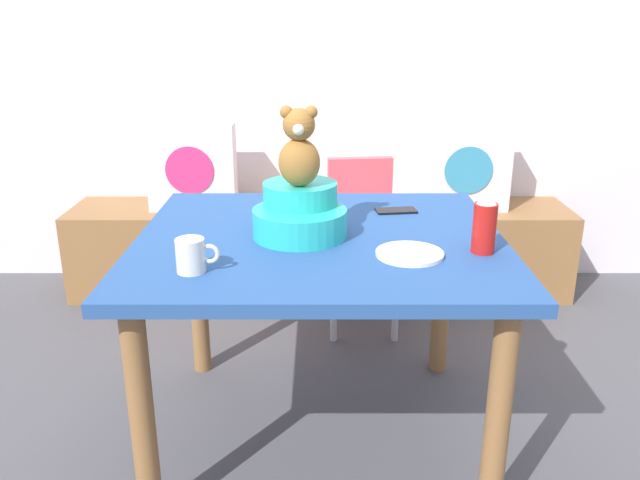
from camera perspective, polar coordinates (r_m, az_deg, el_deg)
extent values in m
plane|color=#4C4C51|center=(2.39, 0.00, -16.64)|extent=(8.00, 8.00, 0.00)
cube|color=silver|center=(3.47, -0.05, 17.62)|extent=(4.40, 0.10, 2.60)
cube|color=olive|center=(3.41, -0.04, -0.80)|extent=(2.60, 0.44, 0.46)
cube|color=silver|center=(3.33, -11.39, 6.39)|extent=(0.44, 0.14, 0.44)
cylinder|color=#E02D72|center=(3.26, -11.63, 6.10)|extent=(0.24, 0.01, 0.24)
cube|color=silver|center=(3.35, 12.81, 6.37)|extent=(0.44, 0.14, 0.44)
cylinder|color=teal|center=(3.28, 13.08, 6.07)|extent=(0.24, 0.01, 0.24)
cube|color=#53BB9A|center=(3.33, 1.85, 3.56)|extent=(0.20, 0.14, 0.08)
cube|color=#264C8C|center=(2.05, 0.01, -0.13)|extent=(1.17, 1.04, 0.04)
cylinder|color=olive|center=(1.90, -15.57, -15.14)|extent=(0.07, 0.07, 0.70)
cylinder|color=olive|center=(1.90, 15.62, -15.10)|extent=(0.07, 0.07, 0.70)
cylinder|color=olive|center=(2.63, -10.85, -4.62)|extent=(0.07, 0.07, 0.70)
cylinder|color=olive|center=(2.63, 10.82, -4.61)|extent=(0.07, 0.07, 0.70)
cylinder|color=#D84C59|center=(2.90, 3.96, 1.35)|extent=(0.34, 0.34, 0.10)
cube|color=#D84C59|center=(2.99, 3.55, 5.09)|extent=(0.30, 0.08, 0.24)
cube|color=white|center=(2.71, 4.66, 1.49)|extent=(0.32, 0.23, 0.02)
cylinder|color=silver|center=(2.86, 1.21, -4.85)|extent=(0.03, 0.03, 0.46)
cylinder|color=silver|center=(2.88, 6.80, -4.82)|extent=(0.03, 0.03, 0.46)
cylinder|color=silver|center=(3.12, 1.10, -2.75)|extent=(0.03, 0.03, 0.46)
cylinder|color=silver|center=(3.14, 6.22, -2.73)|extent=(0.03, 0.03, 0.46)
cylinder|color=#23B4AB|center=(2.03, -1.81, 1.55)|extent=(0.30, 0.30, 0.09)
cylinder|color=#23B4AB|center=(2.06, -1.79, 4.18)|extent=(0.24, 0.24, 0.07)
ellipsoid|color=olive|center=(2.00, -1.86, 6.93)|extent=(0.13, 0.11, 0.15)
sphere|color=olive|center=(1.97, -1.89, 10.26)|extent=(0.10, 0.10, 0.10)
sphere|color=beige|center=(1.93, -1.93, 9.84)|extent=(0.04, 0.04, 0.04)
sphere|color=olive|center=(1.97, -3.02, 11.33)|extent=(0.04, 0.04, 0.04)
sphere|color=olive|center=(1.97, -0.79, 11.35)|extent=(0.04, 0.04, 0.04)
cylinder|color=red|center=(1.94, 14.46, 1.03)|extent=(0.07, 0.07, 0.15)
cone|color=white|center=(1.91, 14.69, 3.67)|extent=(0.06, 0.06, 0.03)
cylinder|color=silver|center=(1.78, -11.47, -1.37)|extent=(0.08, 0.08, 0.09)
torus|color=silver|center=(1.76, -9.82, -1.23)|extent=(0.06, 0.01, 0.06)
cylinder|color=white|center=(1.89, 8.02, -1.22)|extent=(0.20, 0.20, 0.01)
cube|color=black|center=(2.31, 6.80, 2.62)|extent=(0.15, 0.09, 0.01)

